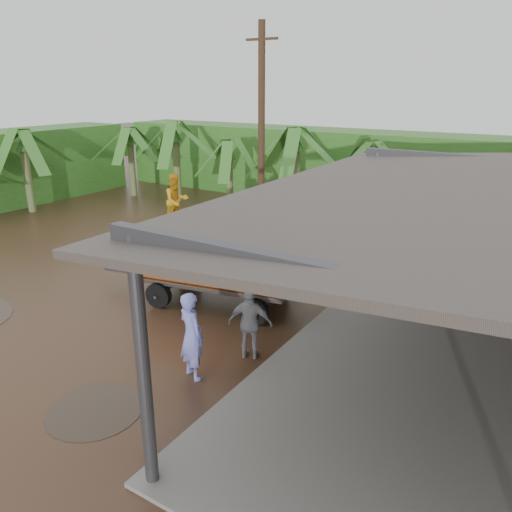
# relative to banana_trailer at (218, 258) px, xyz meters

# --- Properties ---
(ground) EXTENTS (100.00, 100.00, 0.00)m
(ground) POSITION_rel_banana_trailer_xyz_m (-2.19, -2.29, -1.30)
(ground) COLOR black
(ground) RESTS_ON ground
(hedge_north) EXTENTS (22.00, 3.00, 3.60)m
(hedge_north) POSITION_rel_banana_trailer_xyz_m (-4.19, 13.71, 0.50)
(hedge_north) COLOR #2D661E
(hedge_north) RESTS_ON ground
(banana_trailer) EXTENTS (6.04, 2.85, 3.50)m
(banana_trailer) POSITION_rel_banana_trailer_xyz_m (0.00, 0.00, 0.00)
(banana_trailer) COLOR #C8541C
(banana_trailer) RESTS_ON ground
(man_blue) EXTENTS (0.80, 0.66, 1.90)m
(man_blue) POSITION_rel_banana_trailer_xyz_m (1.77, -3.33, -0.35)
(man_blue) COLOR #7E84E6
(man_blue) RESTS_ON ground
(man_grey) EXTENTS (1.06, 0.74, 1.68)m
(man_grey) POSITION_rel_banana_trailer_xyz_m (2.37, -2.04, -0.46)
(man_grey) COLOR slate
(man_grey) RESTS_ON ground
(utility_pole) EXTENTS (1.20, 0.24, 7.77)m
(utility_pole) POSITION_rel_banana_trailer_xyz_m (-1.52, 4.77, 2.64)
(utility_pole) COLOR #47301E
(utility_pole) RESTS_ON ground
(banana_plants) EXTENTS (24.59, 20.44, 4.12)m
(banana_plants) POSITION_rel_banana_trailer_xyz_m (-7.48, 4.95, 0.55)
(banana_plants) COLOR #2D661E
(banana_plants) RESTS_ON ground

